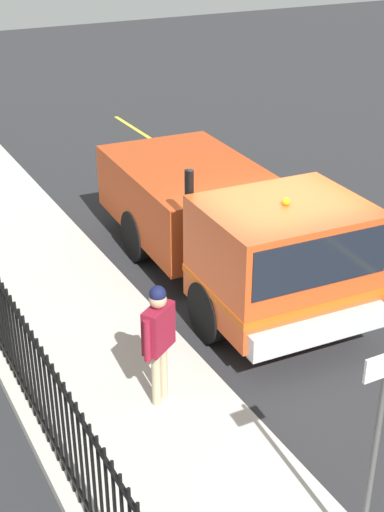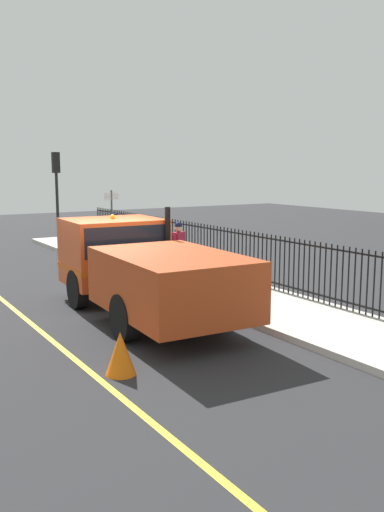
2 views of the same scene
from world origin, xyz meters
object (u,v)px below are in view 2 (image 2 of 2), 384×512
Objects in this scene: pedestrian_distant at (116,229)px; street_sign at (112,219)px; utility_cabinet at (146,245)px; work_truck at (138,264)px; worker_standing at (179,245)px; traffic_light_near at (56,180)px; traffic_cone at (121,353)px.

pedestrian_distant is 2.42m from street_sign.
utility_cabinet is (0.55, -1.41, -0.48)m from pedestrian_distant.
work_truck is 5.95m from street_sign.
street_sign is at bearing -111.82° from worker_standing.
traffic_light_near is 1.54× the size of street_sign.
worker_standing is 8.96m from traffic_light_near.
worker_standing is at bearing -77.88° from street_sign.
utility_cabinet is 2.07m from street_sign.
pedestrian_distant is 12.12m from traffic_cone.
traffic_light_near is at bearing 90.11° from street_sign.
worker_standing is 1.71× the size of utility_cabinet.
traffic_light_near is at bearing 83.47° from work_truck.
work_truck is at bearing 59.07° from traffic_cone.
worker_standing is 0.68× the size of street_sign.
traffic_light_near is 5.68m from street_sign.
worker_standing is 7.37m from traffic_cone.
traffic_cone is at bearing 75.90° from traffic_light_near.
work_truck reaches higher than worker_standing.
worker_standing is at bearing 51.80° from traffic_cone.
work_truck is 7.22m from utility_cabinet.
street_sign reaches higher than work_truck.
pedestrian_distant is 0.41× the size of traffic_light_near.
street_sign is (-1.08, -2.09, 0.59)m from pedestrian_distant.
worker_standing is at bearing 46.47° from work_truck.
work_truck is 3.71× the size of worker_standing.
worker_standing is 3.33m from street_sign.
utility_cabinet is (3.47, 6.31, -0.56)m from work_truck.
pedestrian_distant reaches higher than utility_cabinet.
pedestrian_distant is (2.92, 7.72, -0.07)m from work_truck.
work_truck is 6.35× the size of utility_cabinet.
pedestrian_distant is 1.59m from utility_cabinet.
pedestrian_distant is 2.18× the size of traffic_cone.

